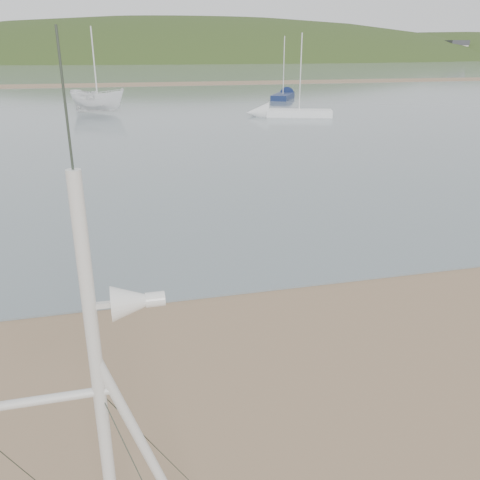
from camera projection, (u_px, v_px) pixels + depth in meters
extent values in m
plane|color=#82654B|center=(39.00, 473.00, 6.09)|extent=(560.00, 560.00, 0.00)
cube|color=slate|center=(101.00, 69.00, 125.85)|extent=(560.00, 256.00, 0.04)
cube|color=#82654B|center=(99.00, 85.00, 69.58)|extent=(560.00, 7.00, 0.07)
ellipsoid|color=#263716|center=(196.00, 110.00, 236.18)|extent=(400.00, 180.00, 80.00)
ellipsoid|color=#263716|center=(460.00, 89.00, 265.63)|extent=(300.00, 135.00, 56.00)
cube|color=silver|center=(72.00, 51.00, 180.24)|extent=(8.40, 6.30, 8.00)
cube|color=silver|center=(146.00, 51.00, 186.14)|extent=(8.40, 6.30, 8.00)
cube|color=silver|center=(216.00, 51.00, 192.05)|extent=(8.40, 6.30, 8.00)
cube|color=silver|center=(281.00, 50.00, 197.95)|extent=(8.40, 6.30, 8.00)
cube|color=silver|center=(342.00, 50.00, 203.86)|extent=(8.40, 6.30, 8.00)
cube|color=silver|center=(400.00, 50.00, 209.76)|extent=(8.40, 6.30, 8.00)
cube|color=silver|center=(455.00, 50.00, 215.66)|extent=(8.40, 6.30, 8.00)
cylinder|color=silver|center=(103.00, 424.00, 3.97)|extent=(0.10, 0.10, 4.05)
cylinder|color=silver|center=(21.00, 403.00, 3.74)|extent=(1.32, 0.07, 0.07)
cylinder|color=#2D382D|center=(65.00, 105.00, 3.12)|extent=(0.02, 0.02, 0.91)
cone|color=white|center=(130.00, 302.00, 3.67)|extent=(0.26, 0.26, 0.26)
cylinder|color=white|center=(155.00, 299.00, 3.71)|extent=(0.14, 0.11, 0.11)
cube|color=silver|center=(104.00, 305.00, 3.63)|extent=(0.20, 0.04, 0.04)
imported|color=white|center=(96.00, 80.00, 39.19)|extent=(2.57, 2.56, 4.85)
cube|color=#15224B|center=(283.00, 96.00, 50.59)|extent=(3.73, 5.00, 0.50)
cone|color=#15224B|center=(288.00, 94.00, 53.39)|extent=(2.19, 2.24, 1.56)
cylinder|color=silver|center=(284.00, 65.00, 49.55)|extent=(0.08, 0.08, 5.35)
cube|color=white|center=(299.00, 113.00, 37.51)|extent=(5.03, 2.93, 0.50)
cone|color=white|center=(258.00, 113.00, 37.70)|extent=(2.06, 1.97, 1.53)
cylinder|color=silver|center=(301.00, 72.00, 36.49)|extent=(0.08, 0.08, 5.27)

